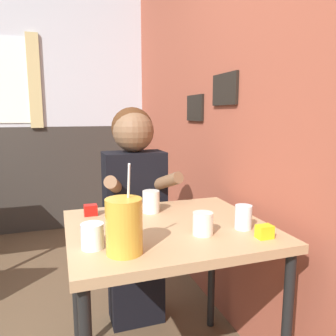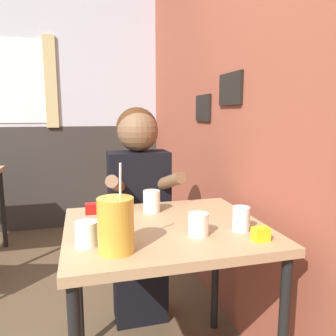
% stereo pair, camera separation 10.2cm
% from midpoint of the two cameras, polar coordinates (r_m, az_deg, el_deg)
% --- Properties ---
extents(brick_wall_right, '(0.08, 4.76, 2.70)m').
position_cam_midpoint_polar(brick_wall_right, '(2.41, 7.25, 12.23)').
color(brick_wall_right, '#9E4C38').
rests_on(brick_wall_right, ground_plane).
extents(back_wall, '(5.82, 0.09, 2.70)m').
position_cam_midpoint_polar(back_wall, '(3.68, -24.01, 10.59)').
color(back_wall, silver).
rests_on(back_wall, ground_plane).
extents(main_table, '(0.83, 0.72, 0.76)m').
position_cam_midpoint_polar(main_table, '(1.44, 1.62, -13.14)').
color(main_table, tan).
rests_on(main_table, ground_plane).
extents(person_seated, '(0.42, 0.42, 1.27)m').
position_cam_midpoint_polar(person_seated, '(1.91, -3.58, -6.86)').
color(person_seated, black).
rests_on(person_seated, ground_plane).
extents(cocktail_pitcher, '(0.12, 0.12, 0.31)m').
position_cam_midpoint_polar(cocktail_pitcher, '(1.13, -6.51, -9.86)').
color(cocktail_pitcher, gold).
rests_on(cocktail_pitcher, main_table).
extents(glass_near_pitcher, '(0.08, 0.08, 0.09)m').
position_cam_midpoint_polar(glass_near_pitcher, '(1.21, -11.68, -11.21)').
color(glass_near_pitcher, silver).
rests_on(glass_near_pitcher, main_table).
extents(glass_center, '(0.08, 0.08, 0.10)m').
position_cam_midpoint_polar(glass_center, '(1.57, -1.02, -5.83)').
color(glass_center, silver).
rests_on(glass_center, main_table).
extents(glass_far_side, '(0.08, 0.08, 0.09)m').
position_cam_midpoint_polar(glass_far_side, '(1.29, 7.58, -9.72)').
color(glass_far_side, silver).
rests_on(glass_far_side, main_table).
extents(glass_by_brick, '(0.07, 0.07, 0.10)m').
position_cam_midpoint_polar(glass_by_brick, '(1.37, 14.70, -8.56)').
color(glass_by_brick, silver).
rests_on(glass_by_brick, main_table).
extents(condiment_ketchup, '(0.06, 0.04, 0.05)m').
position_cam_midpoint_polar(condiment_ketchup, '(1.58, -11.35, -6.96)').
color(condiment_ketchup, '#B7140F').
rests_on(condiment_ketchup, main_table).
extents(condiment_mustard, '(0.06, 0.04, 0.05)m').
position_cam_midpoint_polar(condiment_mustard, '(1.30, 18.05, -10.91)').
color(condiment_mustard, yellow).
rests_on(condiment_mustard, main_table).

